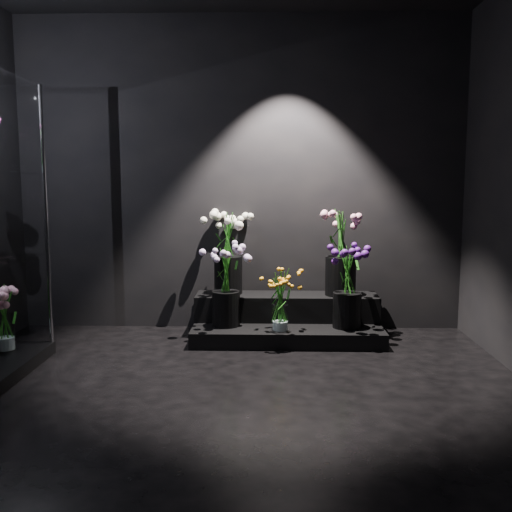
{
  "coord_description": "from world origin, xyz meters",
  "views": [
    {
      "loc": [
        0.29,
        -3.16,
        1.35
      ],
      "look_at": [
        0.16,
        1.2,
        0.77
      ],
      "focal_mm": 40.0,
      "sensor_mm": 36.0,
      "label": 1
    }
  ],
  "objects": [
    {
      "name": "wall_back",
      "position": [
        0.0,
        2.0,
        1.4
      ],
      "size": [
        4.0,
        0.0,
        4.0
      ],
      "primitive_type": "plane",
      "rotation": [
        1.57,
        0.0,
        0.0
      ],
      "color": "black",
      "rests_on": "floor"
    },
    {
      "name": "bouquet_orange_bells",
      "position": [
        0.36,
        1.39,
        0.39
      ],
      "size": [
        0.29,
        0.29,
        0.5
      ],
      "rotation": [
        0.0,
        0.0,
        0.17
      ],
      "color": "white",
      "rests_on": "display_riser"
    },
    {
      "name": "display_riser",
      "position": [
        0.42,
        1.68,
        0.15
      ],
      "size": [
        1.6,
        0.71,
        0.35
      ],
      "color": "black",
      "rests_on": "floor"
    },
    {
      "name": "bouquet_pink_roses",
      "position": [
        0.89,
        1.76,
        0.76
      ],
      "size": [
        0.38,
        0.38,
        0.76
      ],
      "rotation": [
        0.0,
        0.0,
        -0.17
      ],
      "color": "black",
      "rests_on": "display_riser"
    },
    {
      "name": "bouquet_case_base_pink",
      "position": [
        -1.7,
        0.92,
        0.35
      ],
      "size": [
        0.35,
        0.35,
        0.49
      ],
      "rotation": [
        0.0,
        0.0,
        0.08
      ],
      "color": "white",
      "rests_on": "display_case"
    },
    {
      "name": "bouquet_purple",
      "position": [
        0.92,
        1.5,
        0.51
      ],
      "size": [
        0.38,
        0.38,
        0.69
      ],
      "rotation": [
        0.0,
        0.0,
        -0.28
      ],
      "color": "black",
      "rests_on": "display_riser"
    },
    {
      "name": "floor",
      "position": [
        0.0,
        0.0,
        0.0
      ],
      "size": [
        4.0,
        4.0,
        0.0
      ],
      "primitive_type": "plane",
      "color": "black",
      "rests_on": "ground"
    },
    {
      "name": "bouquet_lilac",
      "position": [
        -0.1,
        1.53,
        0.53
      ],
      "size": [
        0.43,
        0.43,
        0.71
      ],
      "rotation": [
        0.0,
        0.0,
        -0.32
      ],
      "color": "black",
      "rests_on": "display_riser"
    },
    {
      "name": "bouquet_cream_roses",
      "position": [
        -0.1,
        1.81,
        0.79
      ],
      "size": [
        0.47,
        0.47,
        0.73
      ],
      "rotation": [
        0.0,
        0.0,
        -0.14
      ],
      "color": "black",
      "rests_on": "display_riser"
    },
    {
      "name": "wall_front",
      "position": [
        0.0,
        -2.0,
        1.4
      ],
      "size": [
        4.0,
        0.0,
        4.0
      ],
      "primitive_type": "plane",
      "rotation": [
        -1.57,
        0.0,
        0.0
      ],
      "color": "black",
      "rests_on": "floor"
    }
  ]
}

